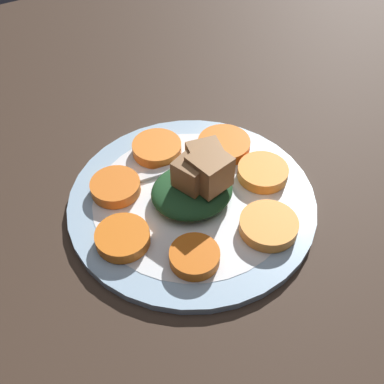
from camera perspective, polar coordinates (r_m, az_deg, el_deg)
The scene contains 11 objects.
table_slab at distance 56.17cm, azimuth 0.00°, elevation -2.14°, with size 120.00×120.00×2.00cm, color #38281E.
plate at distance 55.02cm, azimuth 0.00°, elevation -1.11°, with size 28.17×28.17×1.05cm.
carrot_slice_0 at distance 51.77cm, azimuth 9.06°, elevation -3.94°, with size 6.28×6.28×1.36cm, color #F99539.
carrot_slice_1 at distance 57.09cm, azimuth 8.39°, elevation 2.34°, with size 5.95×5.95×1.36cm, color orange.
carrot_slice_2 at distance 60.10cm, azimuth 3.81°, elevation 5.60°, with size 6.50×6.50×1.36cm, color orange.
carrot_slice_3 at distance 59.70cm, azimuth -4.14°, elevation 5.23°, with size 6.06×6.06×1.36cm, color orange.
carrot_slice_4 at distance 55.53cm, azimuth -9.07°, elevation 0.62°, with size 5.72×5.72×1.36cm, color orange.
carrot_slice_5 at distance 50.65cm, azimuth -8.22°, elevation -5.38°, with size 5.74×5.74×1.36cm, color orange.
carrot_slice_6 at distance 48.74cm, azimuth 0.30°, elevation -7.66°, with size 5.15×5.15×1.36cm, color #D76115.
center_pile at distance 52.90cm, azimuth 0.57°, elevation 1.22°, with size 9.36×8.43×6.23cm.
fork at distance 57.55cm, azimuth -2.67°, elevation 2.70°, with size 17.17×3.66×0.40cm.
Camera 1 is at (17.96, 31.73, 43.72)cm, focal length 45.00 mm.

